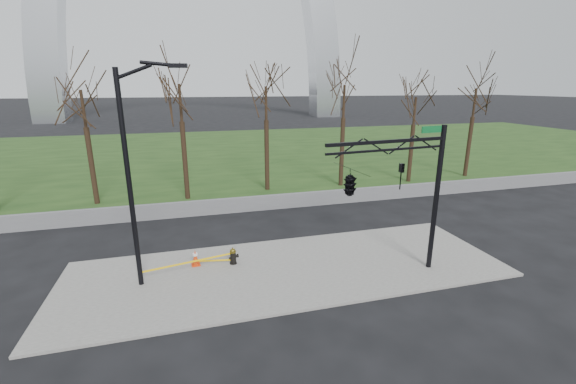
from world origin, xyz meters
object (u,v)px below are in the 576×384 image
object	(u,v)px
fire_hydrant	(233,256)
traffic_cone	(195,257)
traffic_signal_mast	(368,180)
street_light	(134,166)

from	to	relation	value
fire_hydrant	traffic_cone	xyz separation A→B (m)	(-1.56, 0.28, 0.01)
fire_hydrant	traffic_signal_mast	bearing A→B (deg)	-48.13
street_light	traffic_signal_mast	world-z (taller)	street_light
fire_hydrant	traffic_cone	distance (m)	1.58
fire_hydrant	traffic_cone	bearing A→B (deg)	152.97
fire_hydrant	traffic_signal_mast	distance (m)	6.57
fire_hydrant	street_light	size ratio (longest dim) A/B	0.09
street_light	traffic_signal_mast	distance (m)	8.31
traffic_cone	traffic_signal_mast	distance (m)	7.85
street_light	traffic_signal_mast	size ratio (longest dim) A/B	1.37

